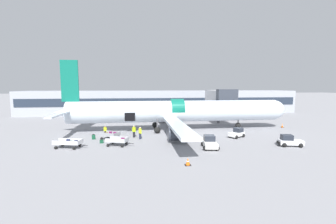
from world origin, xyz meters
TOP-DOWN VIEW (x-y plane):
  - ground_plane at (0.00, 0.00)m, footprint 500.00×500.00m
  - terminal_strip at (0.00, 32.55)m, footprint 78.70×11.18m
  - jet_bridge_stub at (9.86, 10.85)m, footprint 3.89×10.24m
  - airplane at (-0.90, 4.84)m, footprint 41.28×35.24m
  - baggage_tug_lead at (12.20, -8.16)m, footprint 3.23×2.16m
  - baggage_tug_mid at (1.66, -7.54)m, footprint 2.35×3.32m
  - baggage_tug_rear at (7.68, -2.30)m, footprint 2.95×2.50m
  - baggage_cart_loading at (-11.31, -1.05)m, footprint 3.42×2.76m
  - baggage_cart_queued at (-9.97, -4.91)m, footprint 3.71×2.44m
  - baggage_cart_empty at (-15.95, -5.26)m, footprint 4.36×2.41m
  - ground_crew_loader_a at (-7.02, -1.52)m, footprint 0.58×0.58m
  - ground_crew_loader_b at (-7.95, -0.26)m, footprint 0.59×0.58m
  - ground_crew_driver at (-12.44, 1.37)m, footprint 0.54×0.49m
  - suitcase_on_tarmac_upright at (-13.81, -0.87)m, footprint 0.49×0.18m
  - suitcase_on_tarmac_spare at (-12.28, -3.37)m, footprint 0.51×0.23m
  - safety_cone_nose at (19.89, 4.51)m, footprint 0.51×0.51m
  - safety_cone_engine_left at (-2.48, -13.40)m, footprint 0.61×0.61m
  - safety_cone_wingtip at (0.77, -4.09)m, footprint 0.55×0.55m

SIDE VIEW (x-z plane):
  - ground_plane at x=0.00m, z-range 0.00..0.00m
  - suitcase_on_tarmac_spare at x=-12.28m, z-range -0.05..0.55m
  - safety_cone_wingtip at x=0.77m, z-range -0.02..0.56m
  - safety_cone_engine_left at x=-2.48m, z-range -0.02..0.72m
  - suitcase_on_tarmac_upright at x=-13.81m, z-range -0.05..0.75m
  - safety_cone_nose at x=19.89m, z-range -0.02..0.78m
  - baggage_cart_queued at x=-9.97m, z-range 0.01..1.09m
  - baggage_cart_loading at x=-11.31m, z-range -0.01..1.12m
  - baggage_cart_empty at x=-15.95m, z-range 0.03..1.11m
  - baggage_tug_rear at x=7.68m, z-range -0.11..1.32m
  - baggage_tug_lead at x=12.20m, z-range -0.11..1.39m
  - baggage_tug_mid at x=1.66m, z-range -0.10..1.44m
  - ground_crew_driver at x=-12.44m, z-range 0.04..1.64m
  - ground_crew_loader_a at x=-7.02m, z-range 0.05..1.86m
  - ground_crew_loader_b at x=-7.95m, z-range 0.05..1.89m
  - terminal_strip at x=0.00m, z-range 0.00..6.54m
  - airplane at x=-0.90m, z-range -2.72..9.34m
  - jet_bridge_stub at x=9.86m, z-range 1.78..9.01m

